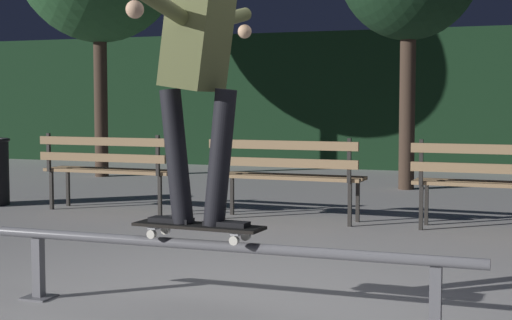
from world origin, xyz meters
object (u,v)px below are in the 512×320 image
Objects in this scene: skateboarder at (198,64)px; park_bench_right_center at (499,177)px; park_bench_left_center at (286,170)px; skateboard at (198,227)px; grind_rail at (218,257)px; park_bench_leftmost at (108,164)px.

skateboarder is 0.97× the size of park_bench_right_center.
park_bench_left_center is (-0.62, 3.54, -0.92)m from skateboarder.
skateboard is at bearing -112.71° from park_bench_right_center.
park_bench_left_center is at bearing 101.85° from grind_rail.
park_bench_leftmost and park_bench_left_center have the same top height.
skateboard is 0.94m from skateboarder.
skateboarder is at bearing -80.04° from park_bench_left_center.
skateboarder is at bearing -3.11° from skateboard.
skateboarder is (0.00, -0.00, 0.94)m from skateboard.
skateboard is at bearing -80.08° from park_bench_left_center.
park_bench_leftmost reaches higher than grind_rail.
grind_rail is 3.80m from park_bench_right_center.
skateboarder is at bearing -112.67° from park_bench_right_center.
skateboarder is 0.97× the size of park_bench_leftmost.
grind_rail is 1.86× the size of park_bench_right_center.
park_bench_right_center is at bearing 69.02° from grind_rail.
grind_rail is 1.11m from skateboarder.
grind_rail is at bearing -78.15° from park_bench_left_center.
park_bench_leftmost is at bearing 180.00° from park_bench_left_center.
park_bench_leftmost and park_bench_right_center have the same top height.
skateboarder is 3.71m from park_bench_left_center.
park_bench_left_center is at bearing 180.00° from park_bench_right_center.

